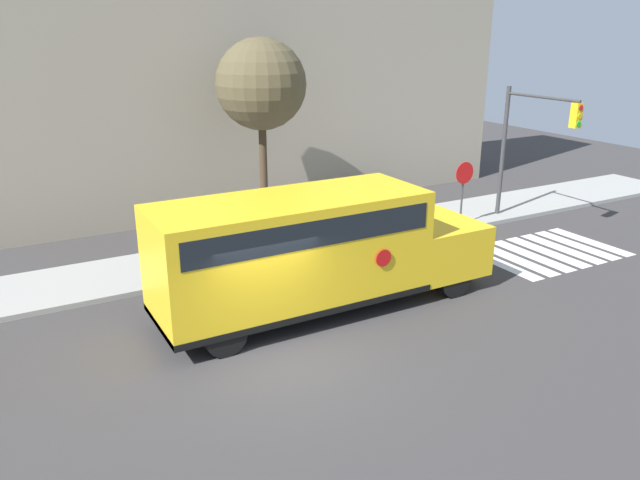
# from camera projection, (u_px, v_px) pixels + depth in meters

# --- Properties ---
(ground_plane) EXTENTS (60.00, 60.00, 0.00)m
(ground_plane) POSITION_uv_depth(u_px,v_px,m) (281.00, 358.00, 13.90)
(ground_plane) COLOR #3A3838
(sidewalk_strip) EXTENTS (44.00, 3.00, 0.15)m
(sidewalk_strip) POSITION_uv_depth(u_px,v_px,m) (190.00, 264.00, 19.24)
(sidewalk_strip) COLOR #9E9E99
(sidewalk_strip) RESTS_ON ground
(building_backdrop) EXTENTS (32.00, 4.00, 13.01)m
(building_backdrop) POSITION_uv_depth(u_px,v_px,m) (121.00, 41.00, 22.52)
(building_backdrop) COLOR #9E937F
(building_backdrop) RESTS_ON ground
(crosswalk_stripes) EXTENTS (4.70, 3.20, 0.01)m
(crosswalk_stripes) POSITION_uv_depth(u_px,v_px,m) (547.00, 252.00, 20.46)
(crosswalk_stripes) COLOR white
(crosswalk_stripes) RESTS_ON ground
(school_bus) EXTENTS (9.05, 2.57, 3.10)m
(school_bus) POSITION_uv_depth(u_px,v_px,m) (310.00, 248.00, 15.66)
(school_bus) COLOR yellow
(school_bus) RESTS_ON ground
(stop_sign) EXTENTS (0.79, 0.10, 2.48)m
(stop_sign) POSITION_uv_depth(u_px,v_px,m) (463.00, 184.00, 22.26)
(stop_sign) COLOR #38383A
(stop_sign) RESTS_ON ground
(traffic_light) EXTENTS (0.28, 3.29, 4.96)m
(traffic_light) POSITION_uv_depth(u_px,v_px,m) (528.00, 136.00, 22.23)
(traffic_light) COLOR #38383A
(traffic_light) RESTS_ON ground
(tree_near_sidewalk) EXTENTS (3.08, 3.08, 6.71)m
(tree_near_sidewalk) POSITION_uv_depth(u_px,v_px,m) (261.00, 85.00, 21.00)
(tree_near_sidewalk) COLOR #423323
(tree_near_sidewalk) RESTS_ON ground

